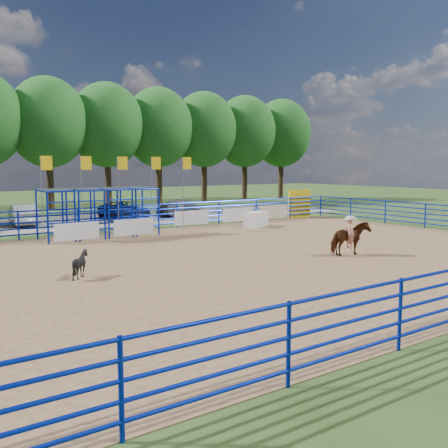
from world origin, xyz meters
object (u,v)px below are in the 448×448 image
at_px(car_b, 23,215).
at_px(car_c, 124,210).
at_px(announcer_table, 256,219).
at_px(calf, 80,264).
at_px(horse_and_rider, 350,236).
at_px(car_d, 178,208).

distance_m(car_b, car_c, 6.57).
bearing_deg(announcer_table, car_c, 120.10).
height_order(announcer_table, calf, calf).
height_order(horse_and_rider, car_b, horse_and_rider).
xyz_separation_m(car_b, car_c, (6.56, -0.43, -0.04)).
height_order(car_b, car_c, car_b).
distance_m(horse_and_rider, car_d, 17.74).
relative_size(announcer_table, horse_and_rider, 0.74).
bearing_deg(car_d, horse_and_rider, 87.26).
bearing_deg(calf, announcer_table, -65.83).
relative_size(calf, car_b, 0.23).
relative_size(announcer_table, car_d, 0.37).
bearing_deg(car_b, car_c, -179.80).
xyz_separation_m(car_c, car_d, (3.81, -0.73, 0.04)).
relative_size(horse_and_rider, car_c, 0.51).
xyz_separation_m(announcer_table, car_d, (-1.10, 7.75, 0.19)).
bearing_deg(car_c, announcer_table, -67.80).
bearing_deg(announcer_table, calf, -150.35).
bearing_deg(horse_and_rider, calf, 167.71).
bearing_deg(car_d, car_b, -3.50).
xyz_separation_m(car_b, car_d, (10.37, -1.16, 0.00)).
distance_m(calf, car_b, 16.64).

